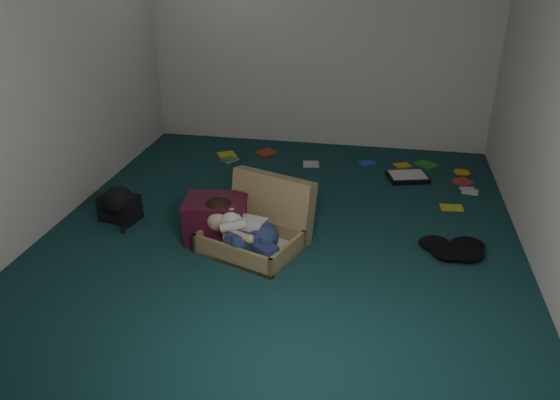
% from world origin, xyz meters
% --- Properties ---
extents(floor, '(4.50, 4.50, 0.00)m').
position_xyz_m(floor, '(0.00, 0.00, 0.00)').
color(floor, '#15393C').
rests_on(floor, ground).
extents(wall_back, '(4.50, 0.00, 4.50)m').
position_xyz_m(wall_back, '(0.00, 2.25, 1.30)').
color(wall_back, silver).
rests_on(wall_back, ground).
extents(wall_front, '(4.50, 0.00, 4.50)m').
position_xyz_m(wall_front, '(0.00, -2.25, 1.30)').
color(wall_front, silver).
rests_on(wall_front, ground).
extents(wall_left, '(0.00, 4.50, 4.50)m').
position_xyz_m(wall_left, '(-2.00, 0.00, 1.30)').
color(wall_left, silver).
rests_on(wall_left, ground).
extents(wall_right, '(0.00, 4.50, 4.50)m').
position_xyz_m(wall_right, '(2.00, 0.00, 1.30)').
color(wall_right, silver).
rests_on(wall_right, ground).
extents(suitcase, '(0.95, 0.94, 0.55)m').
position_xyz_m(suitcase, '(-0.15, -0.28, 0.16)').
color(suitcase, '#958052').
rests_on(suitcase, floor).
extents(person, '(0.73, 0.58, 0.34)m').
position_xyz_m(person, '(-0.26, -0.44, 0.21)').
color(person, beige).
rests_on(person, suitcase).
extents(maroon_bin, '(0.56, 0.47, 0.35)m').
position_xyz_m(maroon_bin, '(-0.52, -0.25, 0.18)').
color(maroon_bin, '#450E20').
rests_on(maroon_bin, floor).
extents(backpack, '(0.46, 0.40, 0.25)m').
position_xyz_m(backpack, '(-1.48, -0.10, 0.12)').
color(backpack, black).
rests_on(backpack, floor).
extents(clothing_pile, '(0.41, 0.34, 0.13)m').
position_xyz_m(clothing_pile, '(1.41, -0.12, 0.06)').
color(clothing_pile, black).
rests_on(clothing_pile, floor).
extents(paper_tray, '(0.47, 0.40, 0.06)m').
position_xyz_m(paper_tray, '(1.09, 1.32, 0.03)').
color(paper_tray, black).
rests_on(paper_tray, floor).
extents(book_scatter, '(2.86, 1.32, 0.02)m').
position_xyz_m(book_scatter, '(0.65, 1.47, 0.01)').
color(book_scatter, gold).
rests_on(book_scatter, floor).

